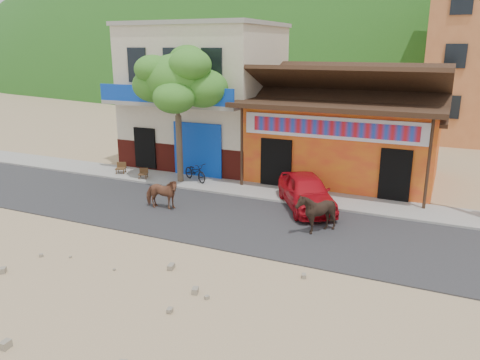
% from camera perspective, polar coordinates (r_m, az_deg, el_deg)
% --- Properties ---
extents(ground, '(120.00, 120.00, 0.00)m').
position_cam_1_polar(ground, '(14.72, -3.63, -8.36)').
color(ground, '#9E825B').
rests_on(ground, ground).
extents(road, '(60.00, 5.00, 0.04)m').
position_cam_1_polar(road, '(16.78, 0.37, -5.10)').
color(road, '#28282B').
rests_on(road, ground).
extents(sidewalk, '(60.00, 2.00, 0.12)m').
position_cam_1_polar(sidewalk, '(19.84, 4.49, -1.65)').
color(sidewalk, gray).
rests_on(sidewalk, ground).
extents(dance_club, '(8.00, 6.00, 3.60)m').
position_cam_1_polar(dance_club, '(22.64, 12.86, 4.76)').
color(dance_club, orange).
rests_on(dance_club, ground).
extents(cafe_building, '(7.00, 6.00, 7.00)m').
position_cam_1_polar(cafe_building, '(24.95, -4.23, 10.07)').
color(cafe_building, beige).
rests_on(cafe_building, ground).
extents(hillside, '(100.00, 40.00, 24.00)m').
position_cam_1_polar(hillside, '(82.27, 21.07, 19.16)').
color(hillside, '#194C14').
rests_on(hillside, ground).
extents(tree, '(3.00, 3.00, 6.00)m').
position_cam_1_polar(tree, '(20.95, -7.54, 7.80)').
color(tree, '#2D721E').
rests_on(tree, sidewalk).
extents(cow_tan, '(1.50, 0.86, 1.20)m').
position_cam_1_polar(cow_tan, '(18.10, -9.55, -1.66)').
color(cow_tan, brown).
rests_on(cow_tan, road).
extents(cow_dark, '(1.45, 1.34, 1.40)m').
position_cam_1_polar(cow_dark, '(15.76, 9.25, -3.94)').
color(cow_dark, black).
rests_on(cow_dark, road).
extents(red_car, '(3.43, 4.17, 1.34)m').
position_cam_1_polar(red_car, '(18.08, 8.08, -1.38)').
color(red_car, '#B90D17').
rests_on(red_car, road).
extents(scooter, '(1.70, 1.24, 0.85)m').
position_cam_1_polar(scooter, '(21.42, -5.48, 1.01)').
color(scooter, black).
rests_on(scooter, sidewalk).
extents(cafe_chair_left, '(0.53, 0.53, 0.86)m').
position_cam_1_polar(cafe_chair_left, '(22.18, -11.76, 1.27)').
color(cafe_chair_left, '#4A3018').
rests_on(cafe_chair_left, sidewalk).
extents(cafe_chair_right, '(0.59, 0.59, 0.96)m').
position_cam_1_polar(cafe_chair_right, '(23.32, -14.38, 1.96)').
color(cafe_chair_right, '#4E311A').
rests_on(cafe_chair_right, sidewalk).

